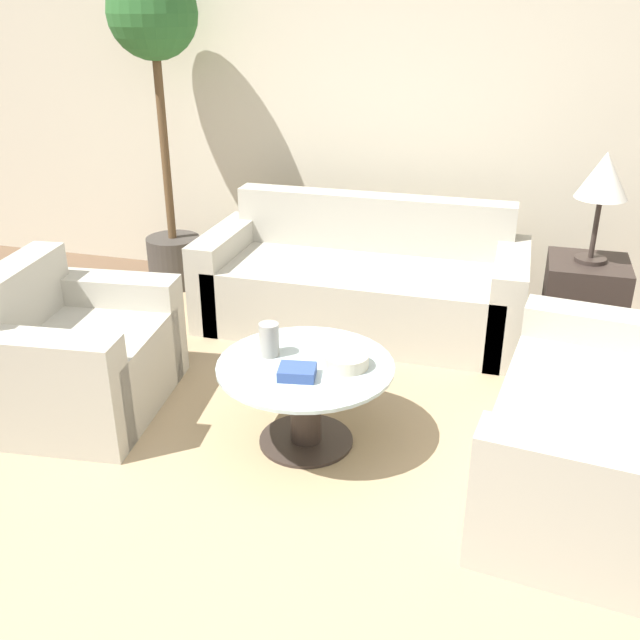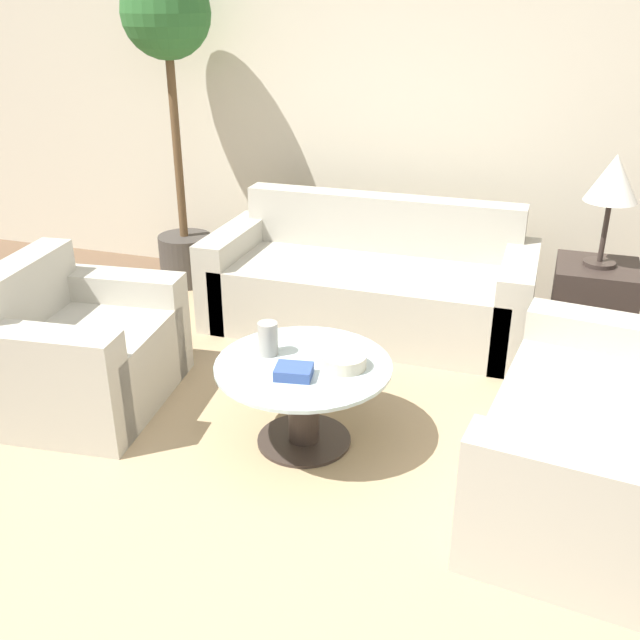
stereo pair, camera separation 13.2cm
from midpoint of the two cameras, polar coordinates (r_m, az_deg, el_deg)
The scene contains 13 objects.
ground_plane at distance 2.95m, azimuth -6.58°, elevation -18.36°, with size 14.00×14.00×0.00m, color brown.
wall_back at distance 5.11m, azimuth 5.87°, elevation 16.52°, with size 10.00×0.06×2.60m.
rug at distance 3.55m, azimuth -2.20°, elevation -9.68°, with size 3.61×3.74×0.01m.
sofa_main at distance 4.68m, azimuth 2.65°, elevation 2.86°, with size 2.05×0.87×0.81m.
armchair at distance 3.96m, azimuth -20.22°, elevation -2.89°, with size 0.90×1.06×0.77m.
loveseat at distance 3.31m, azimuth 21.30°, elevation -8.77°, with size 0.99×1.52×0.79m.
coffee_table at distance 3.41m, azimuth -2.28°, elevation -5.83°, with size 0.84×0.84×0.43m.
side_table at distance 4.51m, azimuth 19.44°, elevation 0.87°, with size 0.46×0.46×0.60m.
table_lamp at distance 4.28m, azimuth 20.91°, elevation 10.48°, with size 0.29×0.29×0.63m.
potted_plant at distance 5.20m, azimuth -13.60°, elevation 18.61°, with size 0.59×0.59×2.20m.
vase at distance 3.39m, azimuth -5.22°, elevation -1.57°, with size 0.10×0.10×0.16m.
bowl at distance 3.29m, azimuth 0.97°, elevation -3.26°, with size 0.21×0.21×0.06m.
book_stack at distance 3.21m, azimuth -3.03°, elevation -4.20°, with size 0.18×0.16×0.05m.
Camera 1 is at (0.83, -2.00, 2.00)m, focal length 40.00 mm.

